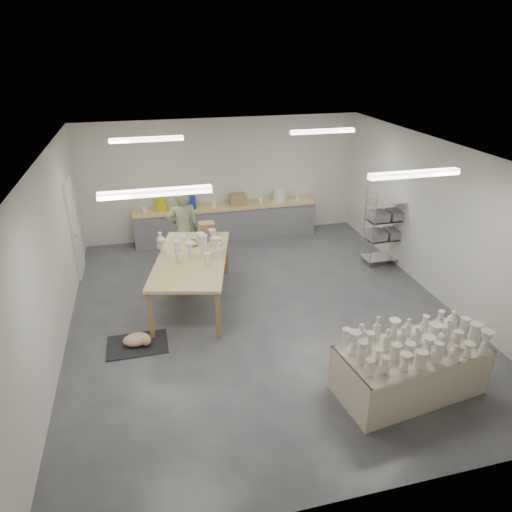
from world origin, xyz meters
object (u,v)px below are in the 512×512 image
object	(u,v)px
work_table	(194,254)
red_stool	(184,254)
drying_table	(410,366)
potter	(183,230)

from	to	relation	value
work_table	red_stool	xyz separation A→B (m)	(-0.07, 1.57, -0.69)
drying_table	red_stool	xyz separation A→B (m)	(-2.72, 4.99, -0.16)
potter	red_stool	size ratio (longest dim) A/B	5.03
drying_table	work_table	distance (m)	4.35
potter	red_stool	world-z (taller)	potter
work_table	potter	bearing A→B (deg)	106.93
work_table	drying_table	bearing A→B (deg)	-38.47
drying_table	work_table	size ratio (longest dim) A/B	0.79
drying_table	potter	bearing A→B (deg)	112.11
work_table	red_stool	distance (m)	1.71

